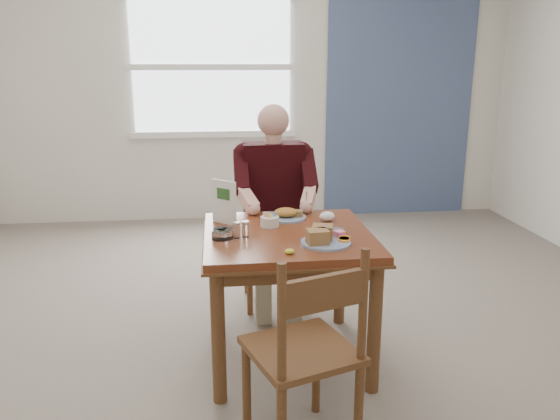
{
  "coord_description": "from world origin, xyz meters",
  "views": [
    {
      "loc": [
        -0.37,
        -2.81,
        1.64
      ],
      "look_at": [
        -0.04,
        0.0,
        0.88
      ],
      "focal_mm": 35.0,
      "sensor_mm": 36.0,
      "label": 1
    }
  ],
  "objects": [
    {
      "name": "napkin",
      "position": [
        0.26,
        0.2,
        0.78
      ],
      "size": [
        0.1,
        0.09,
        0.06
      ],
      "primitive_type": "ellipsoid",
      "rotation": [
        0.0,
        0.0,
        -0.25
      ],
      "color": "white",
      "rests_on": "table"
    },
    {
      "name": "diner",
      "position": [
        0.0,
        0.71,
        0.81
      ],
      "size": [
        0.53,
        0.56,
        1.39
      ],
      "color": "tan",
      "rests_on": "chair_far"
    },
    {
      "name": "near_plate",
      "position": [
        0.16,
        -0.21,
        0.78
      ],
      "size": [
        0.28,
        0.26,
        0.09
      ],
      "color": "white",
      "rests_on": "table"
    },
    {
      "name": "accent_panel",
      "position": [
        1.6,
        2.98,
        1.4
      ],
      "size": [
        1.6,
        0.02,
        2.8
      ],
      "primitive_type": "cube",
      "color": "#43557C",
      "rests_on": "ground"
    },
    {
      "name": "chair_far",
      "position": [
        0.0,
        0.8,
        0.48
      ],
      "size": [
        0.42,
        0.42,
        0.95
      ],
      "color": "brown",
      "rests_on": "ground"
    },
    {
      "name": "menu",
      "position": [
        -0.34,
        0.21,
        0.88
      ],
      "size": [
        0.14,
        0.12,
        0.25
      ],
      "color": "white",
      "rests_on": "table"
    },
    {
      "name": "window",
      "position": [
        -0.4,
        2.97,
        1.6
      ],
      "size": [
        1.72,
        0.04,
        1.42
      ],
      "color": "white",
      "rests_on": "wall_back"
    },
    {
      "name": "table",
      "position": [
        0.0,
        0.0,
        0.64
      ],
      "size": [
        0.92,
        0.92,
        0.75
      ],
      "color": "maroon",
      "rests_on": "ground"
    },
    {
      "name": "chair_near",
      "position": [
        -0.02,
        -0.8,
        0.48
      ],
      "size": [
        0.53,
        0.53,
        0.95
      ],
      "color": "brown",
      "rests_on": "ground"
    },
    {
      "name": "shakers",
      "position": [
        -0.26,
        -0.05,
        0.79
      ],
      "size": [
        0.1,
        0.07,
        0.09
      ],
      "color": "white",
      "rests_on": "table"
    },
    {
      "name": "wall_back",
      "position": [
        0.0,
        3.0,
        1.4
      ],
      "size": [
        5.5,
        0.0,
        5.5
      ],
      "primitive_type": "plane",
      "rotation": [
        1.57,
        0.0,
        0.0
      ],
      "color": "beige",
      "rests_on": "ground"
    },
    {
      "name": "caddy",
      "position": [
        -0.09,
        0.13,
        0.78
      ],
      "size": [
        0.11,
        0.11,
        0.08
      ],
      "color": "white",
      "rests_on": "table"
    },
    {
      "name": "metal_dish",
      "position": [
        0.27,
        -0.0,
        0.76
      ],
      "size": [
        0.09,
        0.09,
        0.01
      ],
      "primitive_type": "cylinder",
      "rotation": [
        0.0,
        0.0,
        -0.11
      ],
      "color": "silver",
      "rests_on": "table"
    },
    {
      "name": "creamer",
      "position": [
        -0.35,
        -0.06,
        0.78
      ],
      "size": [
        0.14,
        0.14,
        0.05
      ],
      "color": "white",
      "rests_on": "table"
    },
    {
      "name": "far_plate",
      "position": [
        0.03,
        0.28,
        0.77
      ],
      "size": [
        0.3,
        0.3,
        0.06
      ],
      "color": "white",
      "rests_on": "table"
    },
    {
      "name": "floor",
      "position": [
        0.0,
        0.0,
        0.0
      ],
      "size": [
        6.0,
        6.0,
        0.0
      ],
      "primitive_type": "plane",
      "color": "#71675B",
      "rests_on": "ground"
    },
    {
      "name": "lemon_wedge",
      "position": [
        -0.04,
        -0.34,
        0.76
      ],
      "size": [
        0.05,
        0.04,
        0.03
      ],
      "primitive_type": "ellipsoid",
      "rotation": [
        0.0,
        0.0,
        0.19
      ],
      "color": "yellow",
      "rests_on": "table"
    }
  ]
}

